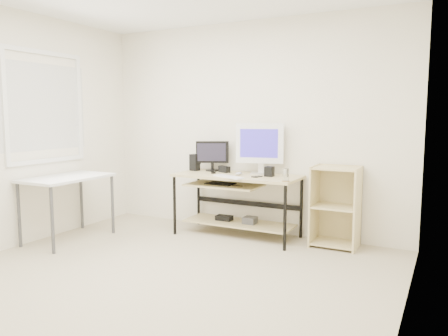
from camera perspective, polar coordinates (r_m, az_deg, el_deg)
room at (r=3.86m, az=-10.65°, el=4.73°), size 4.01×4.01×2.62m
desk at (r=5.26m, az=1.48°, el=-3.14°), size 1.50×0.65×0.75m
side_table at (r=5.38m, az=-19.80°, el=-1.90°), size 0.60×1.00×0.75m
shelf_unit at (r=5.04m, az=14.45°, el=-4.81°), size 0.50×0.40×0.90m
black_monitor at (r=5.54m, az=-1.54°, el=1.85°), size 0.39×0.21×0.38m
white_imac at (r=5.26m, az=4.68°, el=3.04°), size 0.57×0.19×0.61m
keyboard at (r=4.98m, az=0.63°, el=-1.15°), size 0.44×0.28×0.01m
mouse at (r=5.17m, az=1.93°, el=-0.74°), size 0.09×0.12×0.04m
center_speaker at (r=5.42m, az=0.04°, el=-0.16°), size 0.17×0.12×0.08m
speaker_left at (r=5.59m, az=-3.81°, el=0.79°), size 0.12×0.12×0.21m
speaker_right at (r=5.08m, az=5.95°, el=-0.46°), size 0.10×0.10×0.11m
audio_controller at (r=5.65m, az=-4.08°, el=0.54°), size 0.08×0.05×0.16m
volume_puck at (r=5.31m, az=-1.40°, el=-0.60°), size 0.06×0.06×0.02m
smartphone at (r=5.03m, az=4.33°, el=-1.13°), size 0.10×0.14×0.01m
coaster at (r=4.72m, az=8.06°, el=-1.72°), size 0.09×0.09×0.01m
drinking_glass at (r=4.71m, az=8.08°, el=-0.89°), size 0.07×0.07×0.13m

